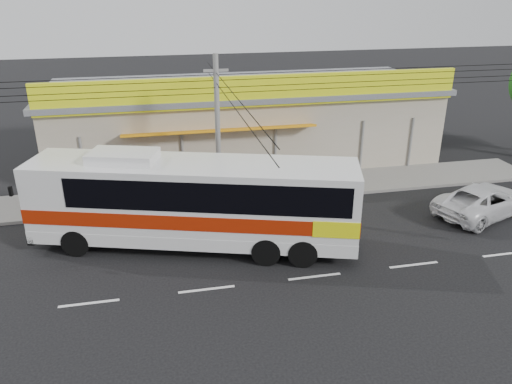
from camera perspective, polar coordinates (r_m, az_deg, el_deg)
ground at (r=20.85m, az=4.54°, el=-6.01°), size 120.00×120.00×0.00m
sidewalk at (r=26.05m, az=0.87°, el=0.37°), size 30.00×3.20×0.15m
lane_markings at (r=18.80m, az=6.70°, el=-9.59°), size 50.00×0.12×0.01m
storefront_building at (r=30.49m, az=-1.45°, el=8.15°), size 22.60×9.20×5.70m
coach_bus at (r=19.89m, az=-6.62°, el=-0.71°), size 13.16×6.47×3.99m
motorbike_red at (r=25.43m, az=-9.58°, el=0.95°), size 2.16×1.38×1.07m
motorbike_dark at (r=25.20m, az=-13.89°, el=0.16°), size 1.55×0.67×0.90m
white_car at (r=25.37m, az=24.58°, el=-0.89°), size 5.63×4.03×1.43m
utility_pole at (r=22.33m, az=-4.56°, el=12.30°), size 34.00×14.00×7.24m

